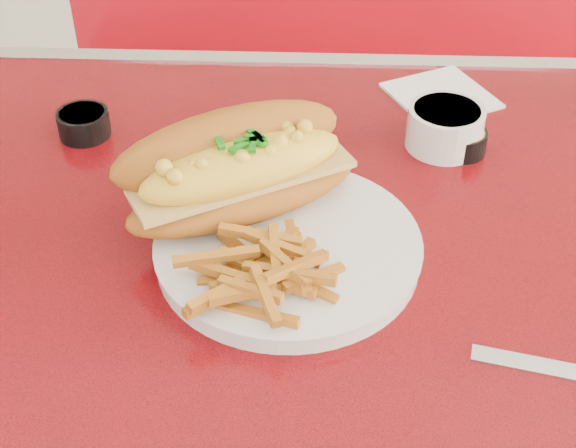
{
  "coord_description": "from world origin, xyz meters",
  "views": [
    {
      "loc": [
        -0.09,
        -0.58,
        1.29
      ],
      "look_at": [
        -0.11,
        0.0,
        0.81
      ],
      "focal_mm": 50.0,
      "sensor_mm": 36.0,
      "label": 1
    }
  ],
  "objects_px": {
    "sauce_cup_left": "(83,122)",
    "sauce_cup_right": "(463,141)",
    "booth_bench_far": "(356,173)",
    "dinner_plate": "(288,248)",
    "fork": "(345,242)",
    "gravy_ramekin": "(445,126)",
    "mac_hoagie": "(238,168)",
    "diner_table": "(390,369)"
  },
  "relations": [
    {
      "from": "mac_hoagie",
      "to": "sauce_cup_right",
      "type": "distance_m",
      "value": 0.28
    },
    {
      "from": "sauce_cup_left",
      "to": "dinner_plate",
      "type": "bearing_deg",
      "value": -39.68
    },
    {
      "from": "mac_hoagie",
      "to": "sauce_cup_left",
      "type": "xyz_separation_m",
      "value": [
        -0.2,
        0.15,
        -0.05
      ]
    },
    {
      "from": "fork",
      "to": "sauce_cup_right",
      "type": "relative_size",
      "value": 2.18
    },
    {
      "from": "mac_hoagie",
      "to": "sauce_cup_right",
      "type": "xyz_separation_m",
      "value": [
        0.24,
        0.13,
        -0.05
      ]
    },
    {
      "from": "dinner_plate",
      "to": "sauce_cup_left",
      "type": "xyz_separation_m",
      "value": [
        -0.25,
        0.2,
        0.01
      ]
    },
    {
      "from": "booth_bench_far",
      "to": "gravy_ramekin",
      "type": "height_order",
      "value": "booth_bench_far"
    },
    {
      "from": "sauce_cup_left",
      "to": "booth_bench_far",
      "type": "bearing_deg",
      "value": 59.38
    },
    {
      "from": "booth_bench_far",
      "to": "dinner_plate",
      "type": "relative_size",
      "value": 3.88
    },
    {
      "from": "gravy_ramekin",
      "to": "sauce_cup_left",
      "type": "height_order",
      "value": "gravy_ramekin"
    },
    {
      "from": "dinner_plate",
      "to": "sauce_cup_right",
      "type": "xyz_separation_m",
      "value": [
        0.19,
        0.19,
        0.0
      ]
    },
    {
      "from": "fork",
      "to": "gravy_ramekin",
      "type": "distance_m",
      "value": 0.23
    },
    {
      "from": "fork",
      "to": "gravy_ramekin",
      "type": "xyz_separation_m",
      "value": [
        0.12,
        0.2,
        0.01
      ]
    },
    {
      "from": "sauce_cup_right",
      "to": "diner_table",
      "type": "bearing_deg",
      "value": -112.71
    },
    {
      "from": "diner_table",
      "to": "mac_hoagie",
      "type": "distance_m",
      "value": 0.28
    },
    {
      "from": "booth_bench_far",
      "to": "sauce_cup_right",
      "type": "bearing_deg",
      "value": -82.84
    },
    {
      "from": "gravy_ramekin",
      "to": "sauce_cup_right",
      "type": "bearing_deg",
      "value": -31.43
    },
    {
      "from": "booth_bench_far",
      "to": "dinner_plate",
      "type": "xyz_separation_m",
      "value": [
        -0.11,
        -0.81,
        0.49
      ]
    },
    {
      "from": "booth_bench_far",
      "to": "mac_hoagie",
      "type": "xyz_separation_m",
      "value": [
        -0.16,
        -0.76,
        0.55
      ]
    },
    {
      "from": "fork",
      "to": "sauce_cup_right",
      "type": "distance_m",
      "value": 0.23
    },
    {
      "from": "sauce_cup_right",
      "to": "sauce_cup_left",
      "type": "bearing_deg",
      "value": 177.68
    },
    {
      "from": "dinner_plate",
      "to": "mac_hoagie",
      "type": "xyz_separation_m",
      "value": [
        -0.05,
        0.06,
        0.05
      ]
    },
    {
      "from": "sauce_cup_left",
      "to": "sauce_cup_right",
      "type": "distance_m",
      "value": 0.44
    },
    {
      "from": "diner_table",
      "to": "sauce_cup_left",
      "type": "bearing_deg",
      "value": 150.26
    },
    {
      "from": "sauce_cup_left",
      "to": "mac_hoagie",
      "type": "bearing_deg",
      "value": -37.44
    },
    {
      "from": "mac_hoagie",
      "to": "diner_table",
      "type": "bearing_deg",
      "value": -47.36
    },
    {
      "from": "fork",
      "to": "sauce_cup_left",
      "type": "relative_size",
      "value": 2.0
    },
    {
      "from": "gravy_ramekin",
      "to": "sauce_cup_left",
      "type": "xyz_separation_m",
      "value": [
        -0.42,
        0.01,
        -0.01
      ]
    },
    {
      "from": "dinner_plate",
      "to": "gravy_ramekin",
      "type": "bearing_deg",
      "value": 49.48
    },
    {
      "from": "booth_bench_far",
      "to": "sauce_cup_right",
      "type": "relative_size",
      "value": 18.46
    },
    {
      "from": "gravy_ramekin",
      "to": "booth_bench_far",
      "type": "bearing_deg",
      "value": 95.46
    },
    {
      "from": "fork",
      "to": "booth_bench_far",
      "type": "bearing_deg",
      "value": -29.13
    },
    {
      "from": "fork",
      "to": "dinner_plate",
      "type": "bearing_deg",
      "value": 66.06
    },
    {
      "from": "fork",
      "to": "sauce_cup_right",
      "type": "xyz_separation_m",
      "value": [
        0.14,
        0.19,
        -0.0
      ]
    },
    {
      "from": "diner_table",
      "to": "mac_hoagie",
      "type": "bearing_deg",
      "value": 161.3
    },
    {
      "from": "mac_hoagie",
      "to": "sauce_cup_left",
      "type": "height_order",
      "value": "mac_hoagie"
    },
    {
      "from": "diner_table",
      "to": "booth_bench_far",
      "type": "distance_m",
      "value": 0.87
    },
    {
      "from": "sauce_cup_right",
      "to": "fork",
      "type": "bearing_deg",
      "value": -126.08
    },
    {
      "from": "diner_table",
      "to": "sauce_cup_left",
      "type": "height_order",
      "value": "sauce_cup_left"
    },
    {
      "from": "mac_hoagie",
      "to": "sauce_cup_right",
      "type": "height_order",
      "value": "mac_hoagie"
    },
    {
      "from": "booth_bench_far",
      "to": "sauce_cup_left",
      "type": "height_order",
      "value": "booth_bench_far"
    },
    {
      "from": "booth_bench_far",
      "to": "gravy_ramekin",
      "type": "xyz_separation_m",
      "value": [
        0.06,
        -0.61,
        0.51
      ]
    }
  ]
}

